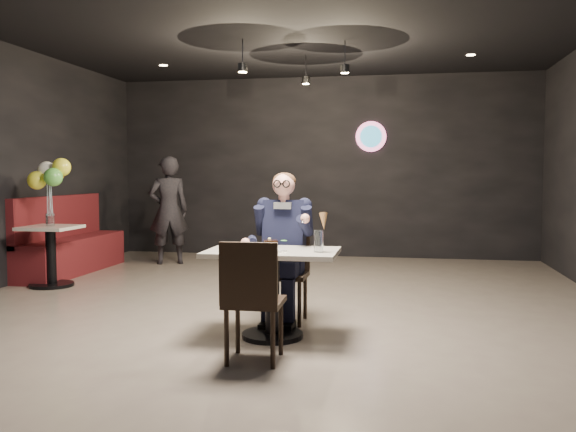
% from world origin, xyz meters
% --- Properties ---
extents(floor, '(9.00, 9.00, 0.00)m').
position_xyz_m(floor, '(0.00, 0.00, 0.00)').
color(floor, gray).
rests_on(floor, ground).
extents(wall_sign, '(0.50, 0.06, 0.50)m').
position_xyz_m(wall_sign, '(0.80, 4.47, 2.00)').
color(wall_sign, pink).
rests_on(wall_sign, floor).
extents(pendant_lights, '(1.40, 1.20, 0.36)m').
position_xyz_m(pendant_lights, '(0.00, 2.00, 2.88)').
color(pendant_lights, black).
rests_on(pendant_lights, floor).
extents(main_table, '(1.10, 0.70, 0.75)m').
position_xyz_m(main_table, '(0.22, -0.69, 0.38)').
color(main_table, silver).
rests_on(main_table, floor).
extents(chair_far, '(0.42, 0.46, 0.92)m').
position_xyz_m(chair_far, '(0.22, -0.14, 0.46)').
color(chair_far, black).
rests_on(chair_far, floor).
extents(chair_near, '(0.43, 0.47, 0.92)m').
position_xyz_m(chair_near, '(0.22, -1.34, 0.46)').
color(chair_near, black).
rests_on(chair_near, floor).
extents(seated_man, '(0.60, 0.80, 1.44)m').
position_xyz_m(seated_man, '(0.22, -0.14, 0.72)').
color(seated_man, black).
rests_on(seated_man, floor).
extents(dessert_plate, '(0.21, 0.21, 0.01)m').
position_xyz_m(dessert_plate, '(0.25, -0.78, 0.76)').
color(dessert_plate, white).
rests_on(dessert_plate, main_table).
extents(cake_slice, '(0.13, 0.12, 0.07)m').
position_xyz_m(cake_slice, '(0.23, -0.80, 0.80)').
color(cake_slice, black).
rests_on(cake_slice, dessert_plate).
extents(mint_leaf, '(0.06, 0.04, 0.01)m').
position_xyz_m(mint_leaf, '(0.33, -0.78, 0.84)').
color(mint_leaf, '#2E7E29').
rests_on(mint_leaf, cake_slice).
extents(sundae_glass, '(0.08, 0.08, 0.18)m').
position_xyz_m(sundae_glass, '(0.62, -0.75, 0.84)').
color(sundae_glass, silver).
rests_on(sundae_glass, main_table).
extents(wafer_cone, '(0.09, 0.09, 0.14)m').
position_xyz_m(wafer_cone, '(0.66, -0.75, 1.00)').
color(wafer_cone, tan).
rests_on(wafer_cone, sundae_glass).
extents(booth_bench, '(0.54, 2.16, 1.08)m').
position_xyz_m(booth_bench, '(-3.25, 2.12, 0.54)').
color(booth_bench, '#4D1017').
rests_on(booth_bench, floor).
extents(side_table, '(0.61, 0.61, 0.77)m').
position_xyz_m(side_table, '(-2.95, 1.12, 0.38)').
color(side_table, silver).
rests_on(side_table, floor).
extents(balloon_vase, '(0.10, 0.10, 0.15)m').
position_xyz_m(balloon_vase, '(-2.95, 1.12, 0.83)').
color(balloon_vase, silver).
rests_on(balloon_vase, side_table).
extents(balloon_bunch, '(0.41, 0.41, 0.68)m').
position_xyz_m(balloon_bunch, '(-2.95, 1.12, 1.24)').
color(balloon_bunch, '#FFFC35').
rests_on(balloon_bunch, balloon_vase).
extents(passerby, '(0.72, 0.62, 1.65)m').
position_xyz_m(passerby, '(-2.22, 3.18, 0.83)').
color(passerby, black).
rests_on(passerby, floor).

